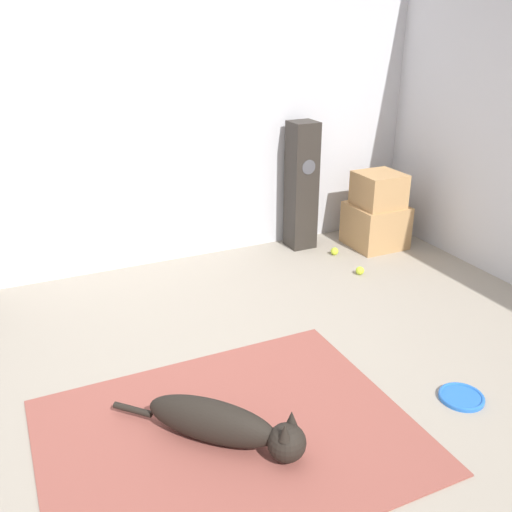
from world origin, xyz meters
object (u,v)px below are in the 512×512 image
cardboard_box_upper (379,190)px  tennis_ball_by_boxes (360,271)px  tennis_ball_near_speaker (334,251)px  frisbee (461,397)px  dog (225,424)px  floor_speaker (301,186)px  cardboard_box_lower (375,225)px

cardboard_box_upper → tennis_ball_by_boxes: size_ratio=5.52×
tennis_ball_by_boxes → tennis_ball_near_speaker: same height
frisbee → tennis_ball_by_boxes: tennis_ball_by_boxes is taller
dog → frisbee: bearing=-9.4°
dog → frisbee: 1.30m
cardboard_box_upper → floor_speaker: size_ratio=0.33×
frisbee → floor_speaker: size_ratio=0.22×
cardboard_box_lower → tennis_ball_near_speaker: cardboard_box_lower is taller
cardboard_box_lower → floor_speaker: bearing=156.0°
cardboard_box_lower → cardboard_box_upper: 0.33m
dog → tennis_ball_by_boxes: size_ratio=11.60×
cardboard_box_lower → cardboard_box_upper: (-0.01, -0.02, 0.33)m
dog → floor_speaker: 2.63m
cardboard_box_upper → tennis_ball_near_speaker: cardboard_box_upper is taller
dog → cardboard_box_upper: 2.83m
frisbee → dog: bearing=170.6°
floor_speaker → cardboard_box_upper: bearing=-25.5°
tennis_ball_near_speaker → tennis_ball_by_boxes: bearing=-94.2°
cardboard_box_lower → tennis_ball_by_boxes: 0.68m
dog → cardboard_box_lower: (2.16, 1.81, 0.07)m
dog → frisbee: (1.28, -0.21, -0.10)m
dog → tennis_ball_near_speaker: dog is taller
cardboard_box_lower → cardboard_box_upper: bearing=-118.1°
cardboard_box_lower → cardboard_box_upper: size_ratio=1.23×
frisbee → cardboard_box_upper: bearing=66.4°
frisbee → tennis_ball_by_boxes: size_ratio=3.63×
cardboard_box_upper → floor_speaker: floor_speaker is taller
dog → tennis_ball_near_speaker: bearing=45.7°
cardboard_box_upper → tennis_ball_by_boxes: 0.81m
dog → cardboard_box_lower: 2.81m
cardboard_box_lower → tennis_ball_by_boxes: (-0.47, -0.47, -0.15)m
dog → cardboard_box_upper: bearing=39.8°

